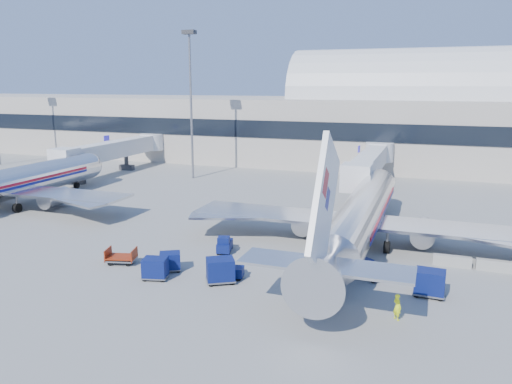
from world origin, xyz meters
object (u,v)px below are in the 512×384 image
at_px(cart_solo_far, 430,282).
at_px(tug_lead, 228,270).
at_px(barrier_near, 452,261).
at_px(cart_open_red, 122,258).
at_px(jetbridge_mid, 118,149).
at_px(cart_train_b, 170,261).
at_px(cart_train_c, 155,268).
at_px(tug_right, 369,270).
at_px(tug_left, 224,244).
at_px(airliner_main, 360,216).
at_px(cart_solo_near, 313,295).
at_px(jetbridge_near, 371,162).
at_px(mast_west, 190,83).
at_px(cart_train_a, 220,270).
at_px(airliner_mid, 5,185).
at_px(barrier_mid, 496,266).
at_px(ramp_worker, 397,307).

bearing_deg(cart_solo_far, tug_lead, -170.32).
xyz_separation_m(barrier_near, cart_open_red, (-26.01, -8.70, 0.00)).
relative_size(jetbridge_mid, cart_solo_far, 12.36).
height_order(cart_train_b, cart_train_c, cart_train_c).
relative_size(tug_right, tug_left, 0.92).
xyz_separation_m(airliner_main, cart_solo_near, (-0.94, -14.03, -2.04)).
xyz_separation_m(jetbridge_near, cart_train_b, (-10.96, -37.58, -3.12)).
bearing_deg(mast_west, jetbridge_mid, 176.79).
height_order(mast_west, cart_train_a, mast_west).
height_order(barrier_near, tug_left, tug_left).
bearing_deg(airliner_mid, mast_west, 64.79).
height_order(jetbridge_near, cart_open_red, jetbridge_near).
relative_size(airliner_main, jetbridge_near, 1.35).
distance_m(jetbridge_near, cart_train_a, 39.06).
height_order(tug_left, cart_open_red, tug_left).
relative_size(tug_lead, cart_train_b, 1.14).
xyz_separation_m(barrier_mid, tug_right, (-9.39, -4.93, 0.19)).
bearing_deg(barrier_mid, barrier_near, 180.00).
relative_size(cart_solo_far, cart_open_red, 0.82).
bearing_deg(tug_right, ramp_worker, -30.99).
height_order(airliner_main, barrier_near, airliner_main).
bearing_deg(cart_solo_far, tug_left, 170.79).
bearing_deg(cart_solo_far, cart_train_c, -166.09).
distance_m(cart_train_b, cart_solo_far, 19.80).
xyz_separation_m(cart_train_a, cart_solo_far, (14.90, 2.81, 0.00)).
bearing_deg(tug_right, barrier_near, 76.35).
height_order(jetbridge_mid, tug_left, jetbridge_mid).
distance_m(barrier_near, ramp_worker, 11.93).
distance_m(tug_lead, cart_solo_far, 14.88).
relative_size(cart_solo_far, ramp_worker, 1.28).
bearing_deg(cart_open_red, airliner_mid, 139.83).
relative_size(airliner_main, airliner_mid, 1.00).
bearing_deg(airliner_main, cart_solo_near, -93.84).
relative_size(airliner_main, cart_solo_far, 16.75).
relative_size(jetbridge_near, barrier_mid, 9.17).
distance_m(airliner_mid, cart_train_a, 35.64).
bearing_deg(ramp_worker, cart_train_c, 42.78).
distance_m(airliner_main, cart_solo_far, 11.46).
xyz_separation_m(airliner_main, barrier_near, (8.00, -2.51, -2.48)).
distance_m(mast_west, cart_open_red, 41.18).
distance_m(airliner_mid, tug_lead, 35.43).
bearing_deg(tug_right, cart_open_red, -131.89).
xyz_separation_m(jetbridge_near, cart_solo_far, (8.75, -35.65, -2.92)).
distance_m(airliner_mid, jetbridge_mid, 26.43).
bearing_deg(jetbridge_mid, cart_train_c, -52.03).
distance_m(tug_right, cart_train_c, 16.51).
distance_m(jetbridge_near, tug_lead, 38.03).
xyz_separation_m(cart_train_a, cart_train_c, (-5.00, -1.06, -0.11)).
height_order(mast_west, cart_train_c, mast_west).
distance_m(tug_left, cart_open_red, 8.91).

